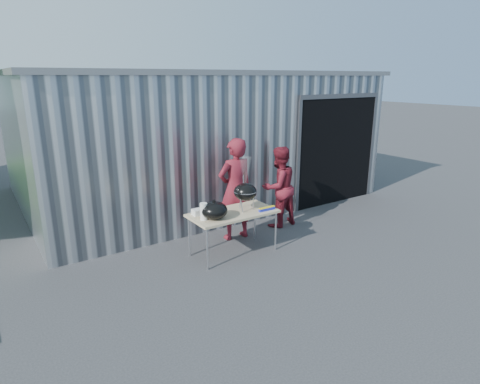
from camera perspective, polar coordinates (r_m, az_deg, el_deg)
ground at (r=6.90m, az=4.42°, el=-9.53°), size 80.00×80.00×0.00m
building at (r=10.69m, az=-6.92°, el=8.25°), size 8.20×6.20×3.10m
folding_table at (r=6.86m, az=-1.00°, el=-3.21°), size 1.50×0.75×0.75m
kettle_grill at (r=6.83m, az=0.75°, el=0.81°), size 0.41×0.41×0.93m
grill_lid at (r=6.51m, az=-3.69°, el=-2.61°), size 0.44×0.44×0.32m
paper_towels at (r=6.47m, az=-5.19°, el=-2.78°), size 0.12×0.12×0.28m
white_tub at (r=6.74m, az=-5.94°, el=-2.83°), size 0.20×0.15×0.10m
foil_box at (r=6.94m, az=3.84°, el=-2.40°), size 0.32×0.06×0.06m
person_cook at (r=7.45m, az=-0.68°, el=0.38°), size 0.71×0.48×1.92m
person_bystander at (r=8.17m, az=5.52°, el=0.73°), size 0.83×0.66×1.65m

